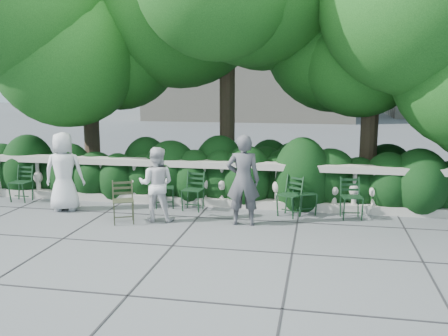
% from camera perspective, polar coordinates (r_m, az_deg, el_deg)
% --- Properties ---
extents(ground, '(90.00, 90.00, 0.00)m').
position_cam_1_polar(ground, '(9.33, -1.18, -7.12)').
color(ground, '#4C4F53').
rests_on(ground, ground).
extents(balustrade, '(12.00, 0.44, 1.00)m').
position_cam_1_polar(balustrade, '(10.92, 0.80, -1.93)').
color(balustrade, '#9E998E').
rests_on(balustrade, ground).
extents(shrub_hedge, '(15.00, 2.60, 1.70)m').
position_cam_1_polar(shrub_hedge, '(12.18, 1.80, -3.01)').
color(shrub_hedge, black).
rests_on(shrub_hedge, ground).
extents(tree_canopy, '(15.04, 6.52, 6.78)m').
position_cam_1_polar(tree_canopy, '(12.02, 5.42, 15.78)').
color(tree_canopy, '#3F3023').
rests_on(tree_canopy, ground).
extents(chair_a, '(0.46, 0.50, 0.84)m').
position_cam_1_polar(chair_a, '(12.28, -22.47, -3.68)').
color(chair_a, black).
rests_on(chair_a, ground).
extents(chair_b, '(0.48, 0.52, 0.84)m').
position_cam_1_polar(chair_b, '(10.60, -3.83, -5.02)').
color(chair_b, black).
rests_on(chair_b, ground).
extents(chair_c, '(0.61, 0.63, 0.84)m').
position_cam_1_polar(chair_c, '(10.22, 7.01, -5.65)').
color(chair_c, black).
rests_on(chair_c, ground).
extents(chair_d, '(0.57, 0.59, 0.84)m').
position_cam_1_polar(chair_d, '(10.88, -6.78, -4.68)').
color(chair_d, black).
rests_on(chair_d, ground).
extents(chair_e, '(0.52, 0.55, 0.84)m').
position_cam_1_polar(chair_e, '(10.27, 14.45, -5.84)').
color(chair_e, black).
rests_on(chair_e, ground).
extents(chair_f, '(0.61, 0.63, 0.84)m').
position_cam_1_polar(chair_f, '(10.38, 9.50, -5.47)').
color(chair_f, black).
rests_on(chair_f, ground).
extents(chair_weathered, '(0.60, 0.62, 0.84)m').
position_cam_1_polar(chair_weathered, '(9.84, -11.33, -6.40)').
color(chair_weathered, black).
rests_on(chair_weathered, ground).
extents(person_businessman, '(0.91, 0.69, 1.68)m').
position_cam_1_polar(person_businessman, '(11.07, -17.83, -0.39)').
color(person_businessman, silver).
rests_on(person_businessman, ground).
extents(person_woman_grey, '(0.68, 0.49, 1.75)m').
position_cam_1_polar(person_woman_grey, '(9.49, 2.20, -1.38)').
color(person_woman_grey, '#47464C').
rests_on(person_woman_grey, ground).
extents(person_casual_man, '(0.76, 0.62, 1.47)m').
position_cam_1_polar(person_casual_man, '(9.88, -7.73, -1.84)').
color(person_casual_man, silver).
rests_on(person_casual_man, ground).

